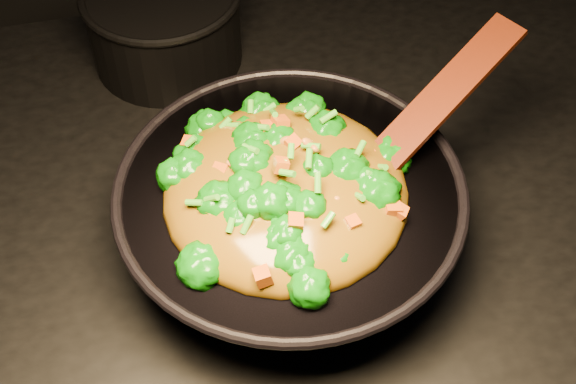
{
  "coord_description": "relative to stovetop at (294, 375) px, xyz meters",
  "views": [
    {
      "loc": [
        -0.15,
        -0.61,
        1.69
      ],
      "look_at": [
        -0.02,
        -0.04,
        0.99
      ],
      "focal_mm": 50.0,
      "sensor_mm": 36.0,
      "label": 1
    }
  ],
  "objects": [
    {
      "name": "wok",
      "position": [
        -0.02,
        -0.05,
        0.5
      ],
      "size": [
        0.44,
        0.44,
        0.11
      ],
      "primitive_type": null,
      "rotation": [
        0.0,
        0.0,
        0.15
      ],
      "color": "black",
      "rests_on": "stovetop"
    },
    {
      "name": "spatula",
      "position": [
        0.15,
        -0.02,
        0.61
      ],
      "size": [
        0.26,
        0.17,
        0.11
      ],
      "primitive_type": "cube",
      "rotation": [
        0.0,
        -0.38,
        0.51
      ],
      "color": "#321403",
      "rests_on": "wok"
    },
    {
      "name": "stir_fry",
      "position": [
        -0.03,
        -0.06,
        0.6
      ],
      "size": [
        0.35,
        0.35,
        0.09
      ],
      "primitive_type": null,
      "rotation": [
        0.0,
        0.0,
        0.36
      ],
      "color": "#0D6307",
      "rests_on": "wok"
    },
    {
      "name": "back_pot",
      "position": [
        -0.12,
        0.32,
        0.51
      ],
      "size": [
        0.22,
        0.22,
        0.12
      ],
      "primitive_type": "cylinder",
      "rotation": [
        0.0,
        0.0,
        0.05
      ],
      "color": "black",
      "rests_on": "stovetop"
    },
    {
      "name": "stovetop",
      "position": [
        0.0,
        0.0,
        0.0
      ],
      "size": [
        1.2,
        0.9,
        0.9
      ],
      "primitive_type": "cube",
      "color": "black",
      "rests_on": "ground"
    }
  ]
}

